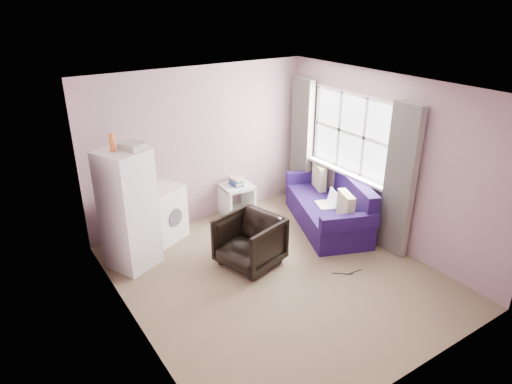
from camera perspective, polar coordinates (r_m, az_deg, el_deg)
room at (r=5.63m, az=3.07°, el=0.26°), size 3.84×4.24×2.54m
armchair at (r=6.27m, az=-0.79°, el=-5.92°), size 0.89×0.92×0.78m
fridge at (r=6.30m, az=-15.67°, el=-2.06°), size 0.75×0.75×1.90m
washing_machine at (r=7.06m, az=-11.87°, el=-2.45°), size 0.78×0.78×0.84m
side_table at (r=7.68m, az=-2.45°, el=-0.69°), size 0.53×0.53×0.68m
sofa at (r=7.43m, az=9.33°, el=-1.92°), size 1.52×2.11×0.86m
window_dressing at (r=7.26m, az=11.09°, el=4.09°), size 0.17×2.62×2.18m
floor_cables at (r=6.39m, az=11.44°, el=-9.88°), size 0.41×0.19×0.01m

